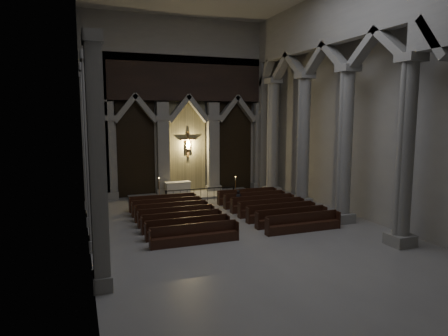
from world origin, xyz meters
name	(u,v)px	position (x,y,z in m)	size (l,w,h in m)	color
room	(261,65)	(0.00, 0.00, 7.60)	(24.00, 24.10, 12.00)	gray
sanctuary_wall	(188,99)	(0.00, 11.54, 6.62)	(14.00, 0.77, 12.00)	gray
right_arcade	(350,68)	(5.50, 1.33, 7.83)	(1.00, 24.00, 12.00)	gray
left_pilasters	(91,152)	(-6.75, 3.50, 3.91)	(0.60, 13.00, 8.03)	gray
sanctuary_step	(193,195)	(0.00, 10.60, 0.07)	(8.50, 2.60, 0.15)	gray
altar	(178,188)	(-1.01, 10.71, 0.60)	(1.75, 0.70, 0.89)	beige
altar_rail	(201,193)	(0.00, 8.70, 0.60)	(4.60, 0.09, 0.90)	black
candle_stand_left	(159,195)	(-2.49, 9.66, 0.43)	(0.26, 0.26, 1.57)	#AC7635
candle_stand_right	(235,191)	(2.65, 9.34, 0.38)	(0.24, 0.24, 1.41)	#AC7635
pews	(226,214)	(0.00, 4.09, 0.29)	(9.34, 7.14, 0.88)	black
worshipper	(239,199)	(1.58, 6.15, 0.56)	(0.41, 0.27, 1.12)	black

